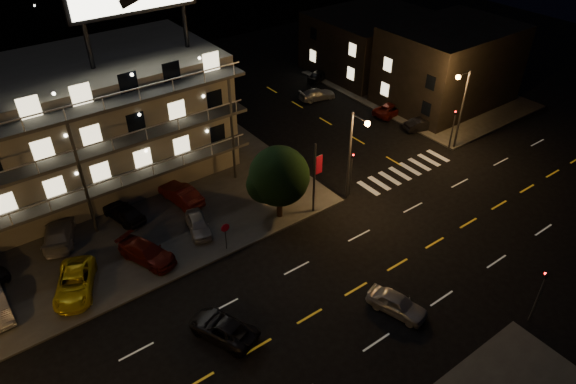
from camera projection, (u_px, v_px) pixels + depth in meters
ground at (333, 302)px, 33.72m from camera, size 140.00×140.00×0.00m
curb_nw at (30, 226)px, 40.03m from camera, size 44.00×24.00×0.15m
curb_ne at (416, 88)px, 61.33m from camera, size 16.00×24.00×0.15m
motel at (51, 133)px, 41.50m from camera, size 28.00×13.80×18.10m
side_bldg_front at (448, 65)px, 56.28m from camera, size 14.06×10.00×8.50m
side_bldg_back at (371, 42)px, 64.59m from camera, size 14.06×12.00×7.00m
streetlight_nc at (353, 149)px, 40.17m from camera, size 0.44×1.92×8.00m
streetlight_ne at (461, 102)px, 47.01m from camera, size 1.92×0.44×8.00m
signal_nw at (351, 169)px, 42.17m from camera, size 0.20×0.27×4.60m
signal_sw at (540, 292)px, 31.01m from camera, size 0.20×0.27×4.60m
signal_ne at (453, 125)px, 48.46m from camera, size 0.27×0.20×4.60m
banner_north at (315, 177)px, 39.71m from camera, size 0.83×0.16×6.40m
stop_sign at (225, 232)px, 36.90m from camera, size 0.91×0.11×2.61m
tree at (279, 178)px, 38.94m from camera, size 4.87×4.69×6.13m
lot_car_2 at (75, 283)px, 33.98m from camera, size 4.14×5.46×1.38m
lot_car_3 at (147, 252)px, 36.48m from camera, size 3.43×4.97×1.33m
lot_car_4 at (198, 224)px, 39.14m from camera, size 2.36×3.91×1.25m
lot_car_7 at (59, 232)px, 38.26m from camera, size 3.75×5.52×1.48m
lot_car_8 at (123, 211)px, 40.32m from camera, size 2.61×4.42×1.41m
lot_car_9 at (181, 194)px, 42.16m from camera, size 2.31×4.72×1.49m
side_car_0 at (422, 124)px, 52.73m from camera, size 3.95×2.37×1.23m
side_car_1 at (391, 109)px, 55.65m from camera, size 4.61×2.49×1.23m
side_car_2 at (317, 94)px, 58.70m from camera, size 4.50×2.57×1.23m
side_car_3 at (319, 75)px, 63.20m from camera, size 4.01×2.76×1.27m
road_car_east at (397, 304)px, 32.74m from camera, size 2.64×4.21×1.34m
road_car_west at (223, 328)px, 31.19m from camera, size 3.58×4.94×1.25m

